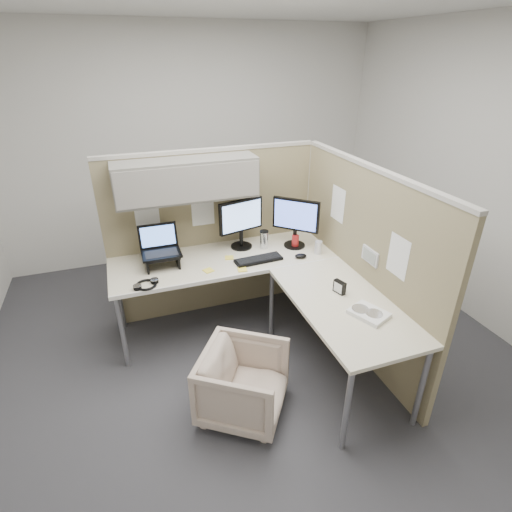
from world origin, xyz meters
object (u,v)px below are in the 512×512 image
object	(u,v)px
desk	(264,279)
keyboard	(258,260)
office_chair	(243,380)
monitor_left	(241,220)

from	to	relation	value
desk	keyboard	distance (m)	0.26
keyboard	office_chair	bearing A→B (deg)	-119.46
keyboard	monitor_left	bearing A→B (deg)	96.32
desk	office_chair	world-z (taller)	desk
desk	office_chair	distance (m)	0.86
desk	keyboard	xyz separation A→B (m)	(0.04, 0.25, 0.05)
office_chair	keyboard	distance (m)	1.10
monitor_left	keyboard	distance (m)	0.42
office_chair	monitor_left	world-z (taller)	monitor_left
office_chair	keyboard	xyz separation A→B (m)	(0.44, 0.90, 0.45)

